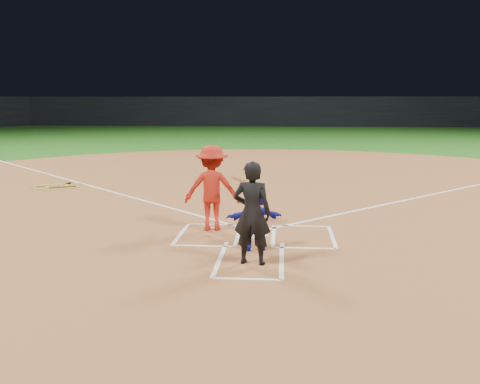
# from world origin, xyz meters

# --- Properties ---
(ground) EXTENTS (120.00, 120.00, 0.00)m
(ground) POSITION_xyz_m (0.00, 0.00, 0.00)
(ground) COLOR #1A5314
(ground) RESTS_ON ground
(home_plate_dirt) EXTENTS (28.00, 28.00, 0.01)m
(home_plate_dirt) POSITION_xyz_m (0.00, 6.00, 0.01)
(home_plate_dirt) COLOR brown
(home_plate_dirt) RESTS_ON ground
(stadium_wall_far) EXTENTS (80.00, 1.20, 3.20)m
(stadium_wall_far) POSITION_xyz_m (0.00, 48.00, 1.60)
(stadium_wall_far) COLOR black
(stadium_wall_far) RESTS_ON ground
(home_plate) EXTENTS (0.60, 0.60, 0.02)m
(home_plate) POSITION_xyz_m (0.00, 0.00, 0.02)
(home_plate) COLOR silver
(home_plate) RESTS_ON home_plate_dirt
(on_deck_circle) EXTENTS (1.70, 1.70, 0.01)m
(on_deck_circle) POSITION_xyz_m (-6.88, 5.97, 0.02)
(on_deck_circle) COLOR brown
(on_deck_circle) RESTS_ON home_plate_dirt
(on_deck_logo) EXTENTS (0.80, 0.80, 0.00)m
(on_deck_logo) POSITION_xyz_m (-6.88, 5.97, 0.02)
(on_deck_logo) COLOR yellow
(on_deck_logo) RESTS_ON on_deck_circle
(on_deck_bat_a) EXTENTS (0.07, 0.84, 0.06)m
(on_deck_bat_a) POSITION_xyz_m (-6.73, 6.22, 0.05)
(on_deck_bat_a) COLOR olive
(on_deck_bat_a) RESTS_ON on_deck_circle
(on_deck_bat_b) EXTENTS (0.77, 0.46, 0.06)m
(on_deck_bat_b) POSITION_xyz_m (-7.08, 5.87, 0.05)
(on_deck_bat_b) COLOR olive
(on_deck_bat_b) RESTS_ON on_deck_circle
(on_deck_bat_c) EXTENTS (0.74, 0.51, 0.06)m
(on_deck_bat_c) POSITION_xyz_m (-6.58, 5.67, 0.05)
(on_deck_bat_c) COLOR #926035
(on_deck_bat_c) RESTS_ON on_deck_circle
(bat_weight_donut) EXTENTS (0.19, 0.19, 0.05)m
(bat_weight_donut) POSITION_xyz_m (-6.68, 6.37, 0.05)
(bat_weight_donut) COLOR black
(bat_weight_donut) RESTS_ON on_deck_circle
(catcher) EXTENTS (1.14, 0.63, 1.17)m
(catcher) POSITION_xyz_m (0.04, -1.10, 0.60)
(catcher) COLOR #13199D
(catcher) RESTS_ON home_plate_dirt
(umpire) EXTENTS (0.71, 0.52, 1.79)m
(umpire) POSITION_xyz_m (0.04, -1.97, 0.91)
(umpire) COLOR black
(umpire) RESTS_ON home_plate_dirt
(chalk_markings) EXTENTS (28.35, 17.32, 0.01)m
(chalk_markings) POSITION_xyz_m (0.00, 5.29, 0.01)
(chalk_markings) COLOR white
(chalk_markings) RESTS_ON home_plate_dirt
(batter_at_plate) EXTENTS (1.36, 0.95, 1.85)m
(batter_at_plate) POSITION_xyz_m (-0.98, 0.43, 0.94)
(batter_at_plate) COLOR #AE1E13
(batter_at_plate) RESTS_ON home_plate_dirt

